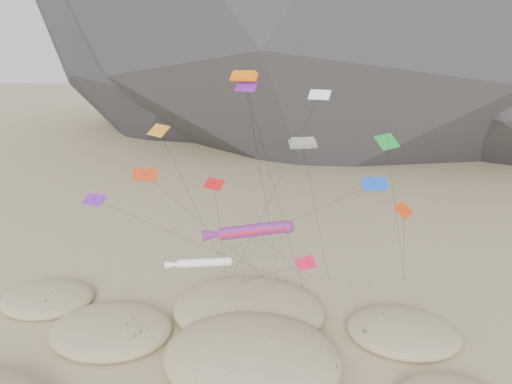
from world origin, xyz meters
TOP-DOWN VIEW (x-y plane):
  - dunes at (-3.29, 3.45)m, footprint 49.99×35.08m
  - dune_grass at (-1.03, 3.74)m, footprint 42.54×28.36m
  - kite_stakes at (2.50, 23.18)m, footprint 23.59×8.74m
  - rainbow_tube_kite at (0.07, 10.95)m, footprint 8.57×13.56m
  - white_tube_kite at (-3.75, 7.87)m, footprint 5.93×16.87m
  - orange_parafoil at (-0.95, 13.31)m, footprint 2.42×13.12m
  - multi_parafoil at (4.27, 14.05)m, footprint 3.82×10.73m
  - delta_kites at (1.10, 11.27)m, footprint 31.13×21.99m

SIDE VIEW (x-z plane):
  - kite_stakes at x=2.50m, z-range 0.00..0.30m
  - dunes at x=-3.29m, z-range -1.48..2.95m
  - dune_grass at x=-1.03m, z-range 0.08..1.60m
  - white_tube_kite at x=-3.75m, z-range 3.96..13.08m
  - rainbow_tube_kite at x=0.07m, z-range 4.86..16.44m
  - delta_kites at x=1.10m, z-range 4.37..27.96m
  - multi_parafoil at x=4.27m, z-range 8.72..27.48m
  - orange_parafoil at x=-0.95m, z-range 11.51..36.12m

